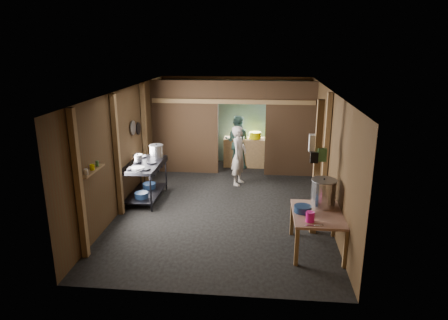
# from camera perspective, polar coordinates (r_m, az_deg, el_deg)

# --- Properties ---
(floor) EXTENTS (4.50, 7.00, 0.00)m
(floor) POSITION_cam_1_polar(r_m,az_deg,el_deg) (9.28, 0.12, -6.18)
(floor) COLOR #252525
(floor) RESTS_ON ground
(ceiling) EXTENTS (4.50, 7.00, 0.00)m
(ceiling) POSITION_cam_1_polar(r_m,az_deg,el_deg) (8.61, 0.13, 9.99)
(ceiling) COLOR #323232
(ceiling) RESTS_ON ground
(wall_back) EXTENTS (4.50, 0.00, 2.60)m
(wall_back) POSITION_cam_1_polar(r_m,az_deg,el_deg) (12.26, 1.69, 5.80)
(wall_back) COLOR #44341D
(wall_back) RESTS_ON ground
(wall_front) EXTENTS (4.50, 0.00, 2.60)m
(wall_front) POSITION_cam_1_polar(r_m,az_deg,el_deg) (5.57, -3.32, -7.66)
(wall_front) COLOR #44341D
(wall_front) RESTS_ON ground
(wall_left) EXTENTS (0.00, 7.00, 2.60)m
(wall_left) POSITION_cam_1_polar(r_m,az_deg,el_deg) (9.33, -13.77, 1.91)
(wall_left) COLOR #44341D
(wall_left) RESTS_ON ground
(wall_right) EXTENTS (0.00, 7.00, 2.60)m
(wall_right) POSITION_cam_1_polar(r_m,az_deg,el_deg) (8.93, 14.65, 1.19)
(wall_right) COLOR #44341D
(wall_right) RESTS_ON ground
(partition_left) EXTENTS (1.85, 0.10, 2.60)m
(partition_left) POSITION_cam_1_polar(r_m,az_deg,el_deg) (11.16, -5.60, 4.66)
(partition_left) COLOR #432A17
(partition_left) RESTS_ON floor
(partition_right) EXTENTS (1.35, 0.10, 2.60)m
(partition_right) POSITION_cam_1_polar(r_m,az_deg,el_deg) (10.98, 9.46, 4.32)
(partition_right) COLOR #432A17
(partition_right) RESTS_ON floor
(partition_header) EXTENTS (1.30, 0.10, 0.60)m
(partition_header) POSITION_cam_1_polar(r_m,az_deg,el_deg) (10.81, 2.59, 9.71)
(partition_header) COLOR #432A17
(partition_header) RESTS_ON wall_back
(turquoise_panel) EXTENTS (4.40, 0.06, 2.50)m
(turquoise_panel) POSITION_cam_1_polar(r_m,az_deg,el_deg) (12.21, 1.66, 5.52)
(turquoise_panel) COLOR #74A6A2
(turquoise_panel) RESTS_ON wall_back
(back_counter) EXTENTS (1.20, 0.50, 0.85)m
(back_counter) POSITION_cam_1_polar(r_m,az_deg,el_deg) (11.91, 2.91, 1.14)
(back_counter) COLOR #9F7846
(back_counter) RESTS_ON floor
(wall_clock) EXTENTS (0.20, 0.03, 0.20)m
(wall_clock) POSITION_cam_1_polar(r_m,az_deg,el_deg) (12.05, 2.88, 8.49)
(wall_clock) COLOR silver
(wall_clock) RESTS_ON wall_back
(post_left_a) EXTENTS (0.10, 0.12, 2.60)m
(post_left_a) POSITION_cam_1_polar(r_m,az_deg,el_deg) (7.01, -20.08, -3.50)
(post_left_a) COLOR #9F7846
(post_left_a) RESTS_ON floor
(post_left_b) EXTENTS (0.10, 0.12, 2.60)m
(post_left_b) POSITION_cam_1_polar(r_m,az_deg,el_deg) (8.59, -15.04, 0.55)
(post_left_b) COLOR #9F7846
(post_left_b) RESTS_ON floor
(post_left_c) EXTENTS (0.10, 0.12, 2.60)m
(post_left_c) POSITION_cam_1_polar(r_m,az_deg,el_deg) (10.42, -11.28, 3.57)
(post_left_c) COLOR #9F7846
(post_left_c) RESTS_ON floor
(post_right) EXTENTS (0.10, 0.12, 2.60)m
(post_right) POSITION_cam_1_polar(r_m,az_deg,el_deg) (8.73, 14.39, 0.86)
(post_right) COLOR #9F7846
(post_right) RESTS_ON floor
(post_free) EXTENTS (0.12, 0.12, 2.60)m
(post_free) POSITION_cam_1_polar(r_m,az_deg,el_deg) (7.64, 13.13, -1.28)
(post_free) COLOR #9F7846
(post_free) RESTS_ON floor
(cross_beam) EXTENTS (4.40, 0.12, 0.12)m
(cross_beam) POSITION_cam_1_polar(r_m,az_deg,el_deg) (10.81, 1.22, 8.39)
(cross_beam) COLOR #9F7846
(cross_beam) RESTS_ON wall_left
(pan_lid_big) EXTENTS (0.03, 0.34, 0.34)m
(pan_lid_big) POSITION_cam_1_polar(r_m,az_deg,el_deg) (9.61, -12.91, 4.52)
(pan_lid_big) COLOR gray
(pan_lid_big) RESTS_ON wall_left
(pan_lid_small) EXTENTS (0.03, 0.30, 0.30)m
(pan_lid_small) POSITION_cam_1_polar(r_m,az_deg,el_deg) (10.00, -12.17, 4.45)
(pan_lid_small) COLOR black
(pan_lid_small) RESTS_ON wall_left
(wall_shelf) EXTENTS (0.14, 0.80, 0.03)m
(wall_shelf) POSITION_cam_1_polar(r_m,az_deg,el_deg) (7.40, -18.32, -1.48)
(wall_shelf) COLOR #9F7846
(wall_shelf) RESTS_ON wall_left
(jar_white) EXTENTS (0.07, 0.07, 0.10)m
(jar_white) POSITION_cam_1_polar(r_m,az_deg,el_deg) (7.16, -19.15, -1.60)
(jar_white) COLOR silver
(jar_white) RESTS_ON wall_shelf
(jar_yellow) EXTENTS (0.08, 0.08, 0.10)m
(jar_yellow) POSITION_cam_1_polar(r_m,az_deg,el_deg) (7.38, -18.37, -1.00)
(jar_yellow) COLOR #DFDA00
(jar_yellow) RESTS_ON wall_shelf
(jar_green) EXTENTS (0.06, 0.06, 0.10)m
(jar_green) POSITION_cam_1_polar(r_m,az_deg,el_deg) (7.57, -17.71, -0.50)
(jar_green) COLOR #417C42
(jar_green) RESTS_ON wall_shelf
(bag_white) EXTENTS (0.22, 0.15, 0.32)m
(bag_white) POSITION_cam_1_polar(r_m,az_deg,el_deg) (7.58, 12.91, 2.37)
(bag_white) COLOR silver
(bag_white) RESTS_ON post_free
(bag_green) EXTENTS (0.16, 0.12, 0.24)m
(bag_green) POSITION_cam_1_polar(r_m,az_deg,el_deg) (7.51, 13.86, 0.75)
(bag_green) COLOR #417C42
(bag_green) RESTS_ON post_free
(bag_black) EXTENTS (0.14, 0.10, 0.20)m
(bag_black) POSITION_cam_1_polar(r_m,az_deg,el_deg) (7.48, 12.79, 0.37)
(bag_black) COLOR black
(bag_black) RESTS_ON post_free
(gas_range) EXTENTS (0.78, 1.52, 0.90)m
(gas_range) POSITION_cam_1_polar(r_m,az_deg,el_deg) (9.51, -11.22, -3.03)
(gas_range) COLOR black
(gas_range) RESTS_ON floor
(prep_table) EXTENTS (0.88, 1.21, 0.71)m
(prep_table) POSITION_cam_1_polar(r_m,az_deg,el_deg) (7.35, 13.15, -9.94)
(prep_table) COLOR tan
(prep_table) RESTS_ON floor
(stove_pot_large) EXTENTS (0.43, 0.43, 0.34)m
(stove_pot_large) POSITION_cam_1_polar(r_m,az_deg,el_deg) (9.74, -9.64, 1.20)
(stove_pot_large) COLOR silver
(stove_pot_large) RESTS_ON gas_range
(stove_pot_med) EXTENTS (0.29, 0.29, 0.20)m
(stove_pot_med) POSITION_cam_1_polar(r_m,az_deg,el_deg) (9.47, -12.25, 0.18)
(stove_pot_med) COLOR silver
(stove_pot_med) RESTS_ON gas_range
(frying_pan) EXTENTS (0.49, 0.60, 0.07)m
(frying_pan) POSITION_cam_1_polar(r_m,az_deg,el_deg) (8.94, -12.23, -1.17)
(frying_pan) COLOR gray
(frying_pan) RESTS_ON gas_range
(blue_tub_front) EXTENTS (0.31, 0.31, 0.13)m
(blue_tub_front) POSITION_cam_1_polar(r_m,az_deg,el_deg) (9.28, -11.73, -4.94)
(blue_tub_front) COLOR navy
(blue_tub_front) RESTS_ON gas_range
(blue_tub_back) EXTENTS (0.31, 0.31, 0.12)m
(blue_tub_back) POSITION_cam_1_polar(r_m,az_deg,el_deg) (9.84, -10.67, -3.64)
(blue_tub_back) COLOR navy
(blue_tub_back) RESTS_ON gas_range
(stock_pot) EXTENTS (0.59, 0.59, 0.53)m
(stock_pot) POSITION_cam_1_polar(r_m,az_deg,el_deg) (7.42, 14.04, -4.68)
(stock_pot) COLOR silver
(stock_pot) RESTS_ON prep_table
(wash_basin) EXTENTS (0.33, 0.33, 0.12)m
(wash_basin) POSITION_cam_1_polar(r_m,az_deg,el_deg) (7.17, 11.21, -6.88)
(wash_basin) COLOR navy
(wash_basin) RESTS_ON prep_table
(pink_bucket) EXTENTS (0.15, 0.15, 0.17)m
(pink_bucket) POSITION_cam_1_polar(r_m,az_deg,el_deg) (6.81, 12.23, -7.96)
(pink_bucket) COLOR #EA1792
(pink_bucket) RESTS_ON prep_table
(knife) EXTENTS (0.30, 0.06, 0.01)m
(knife) POSITION_cam_1_polar(r_m,az_deg,el_deg) (6.72, 12.80, -9.11)
(knife) COLOR silver
(knife) RESTS_ON prep_table
(yellow_tub) EXTENTS (0.35, 0.35, 0.19)m
(yellow_tub) POSITION_cam_1_polar(r_m,az_deg,el_deg) (11.77, 4.46, 3.55)
(yellow_tub) COLOR #DFDA00
(yellow_tub) RESTS_ON back_counter
(red_cup) EXTENTS (0.11, 0.11, 0.13)m
(red_cup) POSITION_cam_1_polar(r_m,az_deg,el_deg) (11.80, 1.61, 3.48)
(red_cup) COLOR #CB3901
(red_cup) RESTS_ON back_counter
(cook) EXTENTS (0.52, 0.65, 1.55)m
(cook) POSITION_cam_1_polar(r_m,az_deg,el_deg) (10.26, 2.15, 0.64)
(cook) COLOR beige
(cook) RESTS_ON floor
(worker_back) EXTENTS (0.82, 0.68, 1.54)m
(worker_back) POSITION_cam_1_polar(r_m,az_deg,el_deg) (11.74, 1.87, 2.68)
(worker_back) COLOR #487A70
(worker_back) RESTS_ON floor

